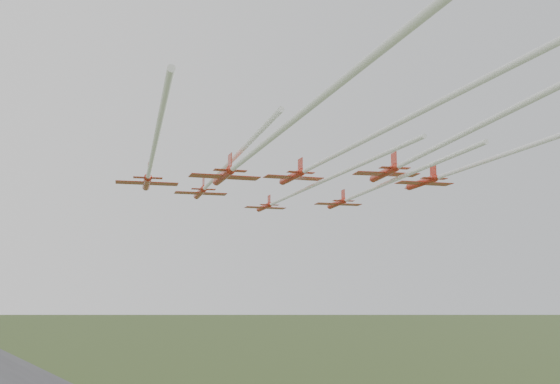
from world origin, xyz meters
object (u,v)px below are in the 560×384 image
jet_lead (295,194)px  jet_row3_left (151,166)px  jet_row4_right (414,158)px  jet_row2_left (214,179)px  jet_row3_right (479,163)px  jet_row4_left (258,149)px  jet_row2_right (364,192)px  jet_row3_mid (334,156)px

jet_lead → jet_row3_left: jet_lead is taller
jet_row4_right → jet_row3_left: bearing=167.0°
jet_row2_left → jet_row3_right: (28.07, -26.76, 0.90)m
jet_row2_left → jet_row4_left: jet_row2_left is taller
jet_row3_left → jet_row4_right: 32.39m
jet_row2_right → jet_row3_left: (-35.47, -1.63, 0.17)m
jet_lead → jet_row3_left: 33.11m
jet_row2_left → jet_row4_right: size_ratio=1.26×
jet_row4_right → jet_row3_right: bearing=32.6°
jet_row3_left → jet_row4_left: jet_row3_left is taller
jet_row2_left → jet_row3_right: bearing=-26.5°
jet_lead → jet_row3_right: (12.28, -28.18, 1.69)m
jet_row3_mid → jet_row3_left: bearing=172.6°
jet_row3_right → jet_row2_right: bearing=130.9°
jet_lead → jet_row3_mid: jet_row3_mid is taller
jet_row2_left → jet_row3_mid: (7.27, -20.47, 0.68)m
jet_lead → jet_row3_mid: bearing=-96.4°
jet_row2_left → jet_row4_left: (-10.43, -30.85, -2.57)m
jet_row2_right → jet_row4_left: (-31.35, -20.66, -0.86)m
jet_row2_left → jet_row2_right: (20.92, -10.18, -1.70)m
jet_row3_left → jet_row2_right: bearing=21.3°
jet_lead → jet_row3_right: 30.79m
jet_row3_right → jet_row4_right: size_ratio=1.41×
jet_row2_left → jet_row3_left: jet_row2_left is taller
jet_row2_left → jet_lead: bearing=22.3°
jet_lead → jet_row3_mid: (-8.52, -21.90, 1.47)m
jet_row3_right → jet_row4_right: (-15.81, -3.22, -1.72)m
jet_row2_right → jet_row4_left: size_ratio=0.83×
jet_lead → jet_row4_right: jet_row4_right is taller
jet_row2_left → jet_row2_right: size_ratio=1.12×
jet_lead → jet_row4_right: size_ratio=1.40×
jet_lead → jet_row2_right: 12.73m
jet_row3_left → jet_row4_left: size_ratio=0.84×
jet_lead → jet_row2_left: jet_row2_left is taller
jet_row4_left → jet_row4_right: jet_row4_right is taller
jet_row2_left → jet_row4_left: 32.66m
jet_row4_right → jet_row3_mid: bearing=138.8°
jet_row2_left → jet_row4_right: bearing=-50.6°
jet_row3_right → jet_lead: bearing=131.1°
jet_row2_left → jet_row4_left: bearing=-91.5°
jet_row2_right → jet_row2_left: bearing=173.2°
jet_row2_left → jet_row4_left: size_ratio=0.93×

